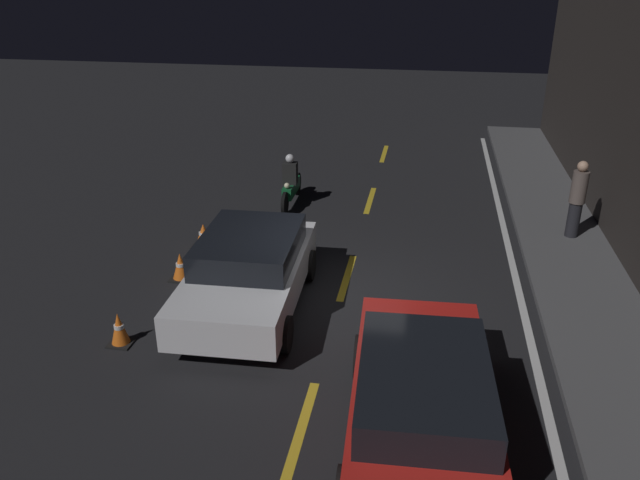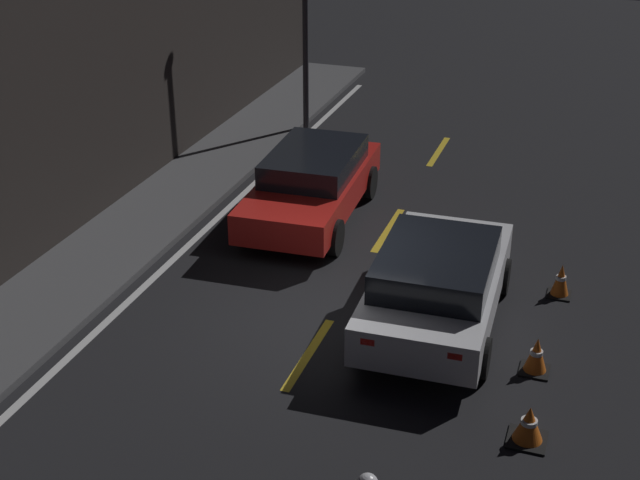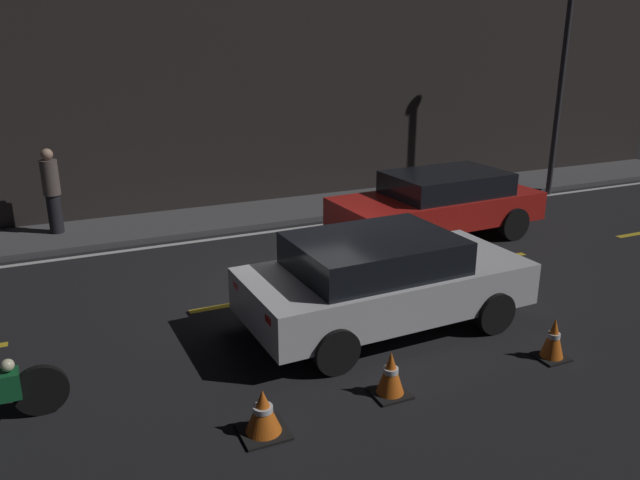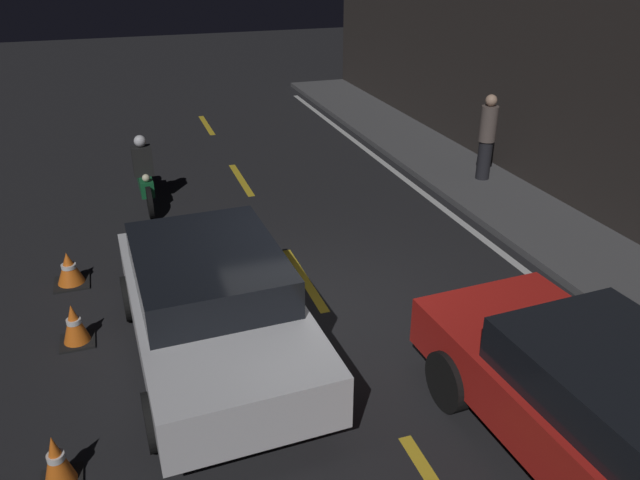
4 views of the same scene
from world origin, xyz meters
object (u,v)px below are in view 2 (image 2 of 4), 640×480
at_px(taxi_red, 312,183).
at_px(traffic_cone_near, 529,425).
at_px(sedan_white, 437,283).
at_px(traffic_cone_far, 561,280).
at_px(traffic_cone_mid, 536,355).

relative_size(taxi_red, traffic_cone_near, 8.51).
distance_m(sedan_white, traffic_cone_near, 3.01).
distance_m(taxi_red, traffic_cone_far, 5.16).
relative_size(taxi_red, traffic_cone_mid, 7.95).
xyz_separation_m(sedan_white, taxi_red, (3.11, 3.14, 0.01)).
xyz_separation_m(taxi_red, traffic_cone_mid, (-3.91, -4.79, -0.47)).
bearing_deg(taxi_red, sedan_white, 42.42).
relative_size(sedan_white, traffic_cone_far, 7.22).
bearing_deg(traffic_cone_far, taxi_red, 72.45).
bearing_deg(sedan_white, traffic_cone_near, -146.11).
bearing_deg(sedan_white, traffic_cone_far, -50.49).
height_order(traffic_cone_near, traffic_cone_mid, traffic_cone_mid).
height_order(taxi_red, traffic_cone_near, taxi_red).
relative_size(sedan_white, traffic_cone_near, 7.97).
bearing_deg(traffic_cone_far, sedan_white, 131.58).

